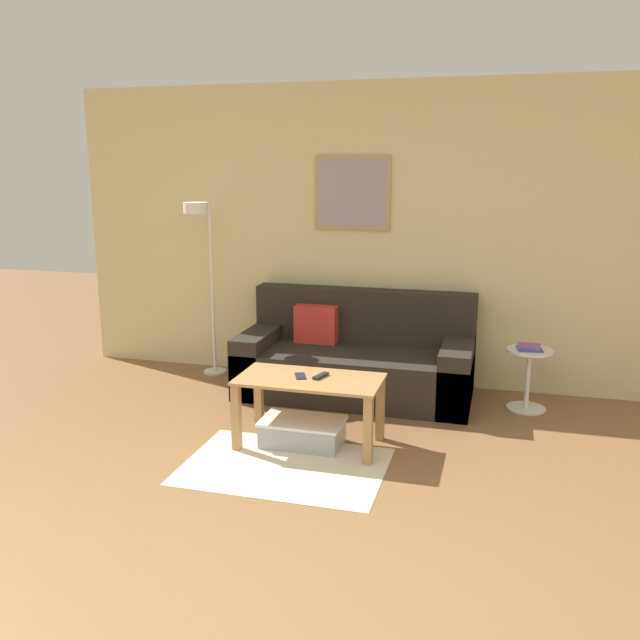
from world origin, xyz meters
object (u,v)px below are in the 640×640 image
(couch, at_px, (356,361))
(remote_control, at_px, (321,376))
(coffee_table, at_px, (310,392))
(storage_bin, at_px, (302,432))
(cell_phone, at_px, (300,376))
(floor_lamp, at_px, (202,249))
(book_stack, at_px, (529,347))
(side_table, at_px, (528,373))

(couch, height_order, remote_control, couch)
(coffee_table, bearing_deg, storage_bin, -156.85)
(remote_control, bearing_deg, cell_phone, -155.29)
(floor_lamp, bearing_deg, book_stack, -1.51)
(couch, bearing_deg, side_table, -0.58)
(book_stack, relative_size, remote_control, 1.35)
(coffee_table, distance_m, book_stack, 1.81)
(book_stack, xyz_separation_m, cell_phone, (-1.51, -1.08, -0.02))
(couch, relative_size, side_table, 3.89)
(book_stack, height_order, remote_control, book_stack)
(book_stack, distance_m, cell_phone, 1.85)
(floor_lamp, bearing_deg, side_table, -1.23)
(couch, distance_m, floor_lamp, 1.63)
(side_table, xyz_separation_m, book_stack, (-0.01, -0.01, 0.21))
(book_stack, relative_size, cell_phone, 1.44)
(storage_bin, bearing_deg, couch, 84.08)
(coffee_table, height_order, side_table, side_table)
(floor_lamp, bearing_deg, remote_control, -39.62)
(side_table, distance_m, remote_control, 1.76)
(coffee_table, distance_m, remote_control, 0.13)
(side_table, relative_size, remote_control, 3.24)
(couch, relative_size, remote_control, 12.60)
(coffee_table, relative_size, storage_bin, 1.73)
(storage_bin, bearing_deg, book_stack, 36.94)
(couch, height_order, floor_lamp, floor_lamp)
(side_table, height_order, book_stack, book_stack)
(storage_bin, bearing_deg, cell_phone, 124.40)
(coffee_table, bearing_deg, remote_control, 25.96)
(storage_bin, distance_m, side_table, 1.88)
(coffee_table, relative_size, cell_phone, 6.94)
(storage_bin, relative_size, floor_lamp, 0.36)
(coffee_table, bearing_deg, couch, 86.31)
(storage_bin, bearing_deg, side_table, 37.15)
(cell_phone, bearing_deg, coffee_table, -33.93)
(couch, distance_m, book_stack, 1.38)
(coffee_table, relative_size, floor_lamp, 0.62)
(couch, height_order, book_stack, couch)
(side_table, bearing_deg, coffee_table, -142.47)
(couch, bearing_deg, floor_lamp, 178.13)
(floor_lamp, height_order, cell_phone, floor_lamp)
(remote_control, bearing_deg, floor_lamp, 157.00)
(couch, relative_size, coffee_table, 1.95)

